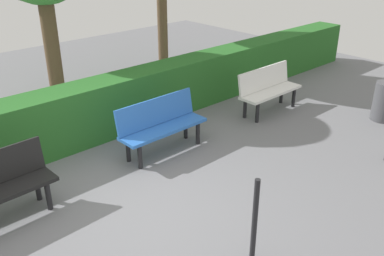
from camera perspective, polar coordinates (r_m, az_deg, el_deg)
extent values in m
plane|color=slate|center=(5.61, -7.92, -10.78)|extent=(17.78, 17.78, 0.00)
cube|color=white|center=(8.38, 10.50, 4.76)|extent=(1.43, 0.42, 0.05)
cube|color=white|center=(8.41, 9.60, 6.60)|extent=(1.43, 0.11, 0.42)
cylinder|color=black|center=(8.81, 13.43, 3.98)|extent=(0.07, 0.07, 0.39)
cylinder|color=black|center=(8.97, 11.87, 4.51)|extent=(0.07, 0.07, 0.39)
cylinder|color=black|center=(7.95, 8.73, 2.07)|extent=(0.07, 0.07, 0.39)
cylinder|color=black|center=(8.13, 7.10, 2.68)|extent=(0.07, 0.07, 0.39)
cube|color=blue|center=(6.71, -3.77, -0.08)|extent=(1.49, 0.43, 0.05)
cube|color=blue|center=(6.75, -4.85, 2.22)|extent=(1.49, 0.12, 0.42)
cylinder|color=black|center=(7.06, 0.78, -0.68)|extent=(0.07, 0.07, 0.39)
cylinder|color=black|center=(7.26, -0.85, 0.07)|extent=(0.07, 0.07, 0.39)
cylinder|color=black|center=(6.39, -6.97, -3.84)|extent=(0.07, 0.07, 0.39)
cylinder|color=black|center=(6.60, -8.53, -2.90)|extent=(0.07, 0.07, 0.39)
cylinder|color=black|center=(5.76, -18.64, -8.60)|extent=(0.07, 0.07, 0.39)
cylinder|color=black|center=(6.00, -19.96, -7.39)|extent=(0.07, 0.07, 0.39)
cube|color=#266023|center=(7.55, -10.39, 3.08)|extent=(13.78, 0.63, 0.98)
cylinder|color=brown|center=(10.52, -4.02, 15.43)|extent=(0.24, 0.24, 3.03)
cylinder|color=brown|center=(9.14, -18.28, 10.63)|extent=(0.31, 0.31, 2.35)
cylinder|color=black|center=(4.60, 8.38, -12.12)|extent=(0.06, 0.06, 1.00)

